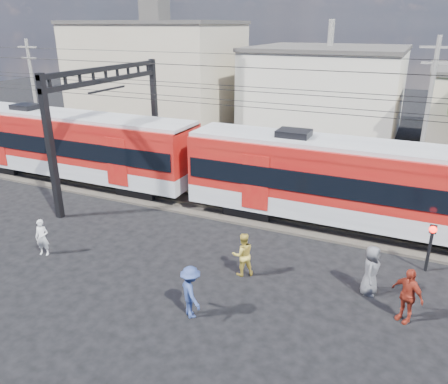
{
  "coord_description": "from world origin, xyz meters",
  "views": [
    {
      "loc": [
        5.68,
        -11.28,
        9.03
      ],
      "look_at": [
        -1.69,
        5.0,
        2.13
      ],
      "focal_mm": 35.0,
      "sensor_mm": 36.0,
      "label": 1
    }
  ],
  "objects_px": {
    "commuter_train": "(366,183)",
    "pedestrian_a": "(42,237)",
    "pedestrian_c": "(191,292)",
    "crossing_signal": "(431,239)"
  },
  "relations": [
    {
      "from": "commuter_train",
      "to": "pedestrian_a",
      "type": "distance_m",
      "value": 14.12
    },
    {
      "from": "commuter_train",
      "to": "pedestrian_c",
      "type": "xyz_separation_m",
      "value": [
        -4.16,
        -8.77,
        -1.49
      ]
    },
    {
      "from": "pedestrian_a",
      "to": "crossing_signal",
      "type": "height_order",
      "value": "crossing_signal"
    },
    {
      "from": "pedestrian_a",
      "to": "pedestrian_c",
      "type": "height_order",
      "value": "pedestrian_c"
    },
    {
      "from": "commuter_train",
      "to": "pedestrian_c",
      "type": "relative_size",
      "value": 27.66
    },
    {
      "from": "pedestrian_a",
      "to": "pedestrian_c",
      "type": "bearing_deg",
      "value": -23.62
    },
    {
      "from": "pedestrian_c",
      "to": "pedestrian_a",
      "type": "bearing_deg",
      "value": 32.61
    },
    {
      "from": "crossing_signal",
      "to": "pedestrian_c",
      "type": "bearing_deg",
      "value": -138.33
    },
    {
      "from": "commuter_train",
      "to": "pedestrian_a",
      "type": "xyz_separation_m",
      "value": [
        -11.73,
        -7.69,
        -1.62
      ]
    },
    {
      "from": "pedestrian_c",
      "to": "crossing_signal",
      "type": "distance_m",
      "value": 9.4
    }
  ]
}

